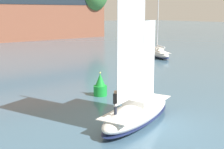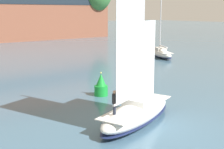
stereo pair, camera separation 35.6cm
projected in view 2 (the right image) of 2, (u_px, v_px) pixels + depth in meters
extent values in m
plane|color=#42667F|center=(137.00, 122.00, 22.99)|extent=(400.00, 400.00, 0.00)
cube|color=brown|center=(35.00, 3.00, 90.90)|extent=(43.27, 13.48, 21.00)
cylinder|color=#4C3828|center=(97.00, 20.00, 98.94)|extent=(0.85, 0.85, 10.58)
ellipsoid|color=white|center=(137.00, 113.00, 22.84)|extent=(9.26, 5.39, 1.52)
ellipsoid|color=#19234C|center=(137.00, 118.00, 22.93)|extent=(9.35, 5.45, 0.18)
cube|color=silver|center=(137.00, 107.00, 22.75)|extent=(8.11, 4.65, 0.06)
cube|color=silver|center=(140.00, 101.00, 23.06)|extent=(2.95, 2.50, 0.63)
cylinder|color=silver|center=(143.00, 29.00, 22.23)|extent=(0.18, 0.18, 11.17)
cylinder|color=silver|center=(129.00, 99.00, 21.49)|extent=(3.83, 1.51, 0.15)
cube|color=white|center=(131.00, 32.00, 20.71)|extent=(3.49, 1.29, 9.16)
cube|color=white|center=(149.00, 61.00, 23.63)|extent=(1.86, 0.69, 6.14)
cylinder|color=#232838|center=(114.00, 110.00, 20.59)|extent=(0.26, 0.26, 0.85)
cylinder|color=#262628|center=(115.00, 99.00, 20.44)|extent=(0.44, 0.44, 0.65)
sphere|color=tan|center=(115.00, 92.00, 20.36)|extent=(0.24, 0.24, 0.24)
ellipsoid|color=white|center=(161.00, 53.00, 55.34)|extent=(5.68, 8.35, 1.39)
ellipsoid|color=#19234C|center=(161.00, 56.00, 55.41)|extent=(5.74, 8.43, 0.17)
cube|color=silver|center=(161.00, 51.00, 55.25)|extent=(4.92, 7.31, 0.06)
cube|color=beige|center=(160.00, 49.00, 55.58)|extent=(2.45, 2.76, 0.57)
cylinder|color=silver|center=(161.00, 22.00, 54.86)|extent=(0.16, 0.16, 10.23)
cylinder|color=silver|center=(164.00, 47.00, 53.95)|extent=(1.76, 3.36, 0.14)
cylinder|color=white|center=(164.00, 47.00, 53.93)|extent=(1.67, 3.07, 0.22)
cylinder|color=green|center=(101.00, 91.00, 30.26)|extent=(1.30, 1.30, 0.98)
cone|color=green|center=(101.00, 80.00, 30.04)|extent=(0.98, 0.98, 1.19)
sphere|color=#F2F266|center=(101.00, 73.00, 29.91)|extent=(0.16, 0.16, 0.16)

